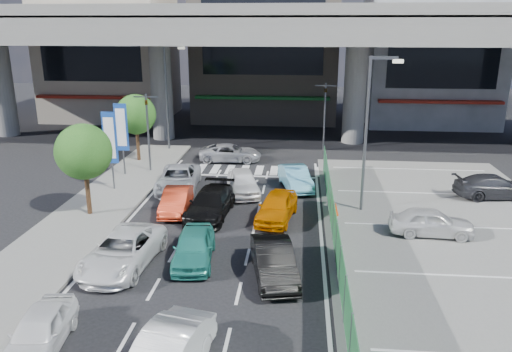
# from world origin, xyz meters

# --- Properties ---
(ground) EXTENTS (120.00, 120.00, 0.00)m
(ground) POSITION_xyz_m (0.00, 0.00, 0.00)
(ground) COLOR black
(ground) RESTS_ON ground
(parking_lot) EXTENTS (12.00, 28.00, 0.06)m
(parking_lot) POSITION_xyz_m (11.00, 2.00, 0.03)
(parking_lot) COLOR slate
(parking_lot) RESTS_ON ground
(sidewalk_left) EXTENTS (4.00, 30.00, 0.12)m
(sidewalk_left) POSITION_xyz_m (-7.00, 4.00, 0.06)
(sidewalk_left) COLOR slate
(sidewalk_left) RESTS_ON ground
(fence_run) EXTENTS (0.16, 22.00, 1.80)m
(fence_run) POSITION_xyz_m (5.30, 1.00, 0.90)
(fence_run) COLOR #1F5B31
(fence_run) RESTS_ON ground
(expressway) EXTENTS (64.00, 14.00, 10.75)m
(expressway) POSITION_xyz_m (0.00, 22.00, 8.76)
(expressway) COLOR slate
(expressway) RESTS_ON ground
(building_west) EXTENTS (12.00, 10.90, 13.00)m
(building_west) POSITION_xyz_m (-16.00, 31.97, 6.49)
(building_west) COLOR #AA9D89
(building_west) RESTS_ON ground
(building_center) EXTENTS (14.00, 10.90, 15.00)m
(building_center) POSITION_xyz_m (0.00, 32.97, 7.49)
(building_center) COLOR gray
(building_center) RESTS_ON ground
(building_east) EXTENTS (12.00, 10.90, 12.00)m
(building_east) POSITION_xyz_m (16.00, 31.97, 5.99)
(building_east) COLOR gray
(building_east) RESTS_ON ground
(traffic_light_left) EXTENTS (1.60, 1.24, 5.20)m
(traffic_light_left) POSITION_xyz_m (-6.20, 12.00, 3.94)
(traffic_light_left) COLOR #595B60
(traffic_light_left) RESTS_ON ground
(traffic_light_right) EXTENTS (1.60, 1.24, 5.20)m
(traffic_light_right) POSITION_xyz_m (5.50, 19.00, 3.94)
(traffic_light_right) COLOR #595B60
(traffic_light_right) RESTS_ON ground
(street_lamp_right) EXTENTS (1.65, 0.22, 8.00)m
(street_lamp_right) POSITION_xyz_m (7.17, 6.00, 4.77)
(street_lamp_right) COLOR #595B60
(street_lamp_right) RESTS_ON ground
(street_lamp_left) EXTENTS (1.65, 0.22, 8.00)m
(street_lamp_left) POSITION_xyz_m (-6.33, 18.00, 4.77)
(street_lamp_left) COLOR #595B60
(street_lamp_left) RESTS_ON ground
(signboard_near) EXTENTS (0.80, 0.14, 4.70)m
(signboard_near) POSITION_xyz_m (-7.20, 7.99, 3.06)
(signboard_near) COLOR #595B60
(signboard_near) RESTS_ON ground
(signboard_far) EXTENTS (0.80, 0.14, 4.70)m
(signboard_far) POSITION_xyz_m (-7.60, 10.99, 3.06)
(signboard_far) COLOR #595B60
(signboard_far) RESTS_ON ground
(tree_near) EXTENTS (2.80, 2.80, 4.80)m
(tree_near) POSITION_xyz_m (-7.00, 4.00, 3.39)
(tree_near) COLOR #382314
(tree_near) RESTS_ON ground
(tree_far) EXTENTS (2.80, 2.80, 4.80)m
(tree_far) POSITION_xyz_m (-7.80, 14.50, 3.39)
(tree_far) COLOR #382314
(tree_far) RESTS_ON ground
(van_white_back_left) EXTENTS (1.86, 3.78, 1.24)m
(van_white_back_left) POSITION_xyz_m (-3.97, -6.79, 0.62)
(van_white_back_left) COLOR white
(van_white_back_left) RESTS_ON ground
(sedan_white_mid_left) EXTENTS (2.68, 5.13, 1.38)m
(sedan_white_mid_left) POSITION_xyz_m (-3.34, -1.31, 0.69)
(sedan_white_mid_left) COLOR white
(sedan_white_mid_left) RESTS_ON ground
(taxi_teal_mid) EXTENTS (1.96, 4.07, 1.34)m
(taxi_teal_mid) POSITION_xyz_m (-0.56, -0.62, 0.67)
(taxi_teal_mid) COLOR teal
(taxi_teal_mid) RESTS_ON ground
(hatch_black_mid_right) EXTENTS (2.26, 4.39, 1.38)m
(hatch_black_mid_right) POSITION_xyz_m (2.81, -1.65, 0.69)
(hatch_black_mid_right) COLOR black
(hatch_black_mid_right) RESTS_ON ground
(taxi_orange_left) EXTENTS (1.57, 3.84, 1.24)m
(taxi_orange_left) POSITION_xyz_m (-2.68, 4.94, 0.62)
(taxi_orange_left) COLOR red
(taxi_orange_left) RESTS_ON ground
(sedan_black_mid) EXTENTS (2.24, 4.87, 1.38)m
(sedan_black_mid) POSITION_xyz_m (-0.78, 4.48, 0.69)
(sedan_black_mid) COLOR black
(sedan_black_mid) RESTS_ON ground
(taxi_orange_right) EXTENTS (2.28, 4.26, 1.38)m
(taxi_orange_right) POSITION_xyz_m (2.62, 4.34, 0.69)
(taxi_orange_right) COLOR #CD6700
(taxi_orange_right) RESTS_ON ground
(wagon_silver_front_left) EXTENTS (2.76, 5.16, 1.38)m
(wagon_silver_front_left) POSITION_xyz_m (-3.42, 8.45, 0.69)
(wagon_silver_front_left) COLOR silver
(wagon_silver_front_left) RESTS_ON ground
(sedan_white_front_mid) EXTENTS (2.58, 4.33, 1.38)m
(sedan_white_front_mid) POSITION_xyz_m (0.47, 8.18, 0.69)
(sedan_white_front_mid) COLOR white
(sedan_white_front_mid) RESTS_ON ground
(kei_truck_front_right) EXTENTS (2.34, 4.24, 1.32)m
(kei_truck_front_right) POSITION_xyz_m (3.47, 9.43, 0.66)
(kei_truck_front_right) COLOR #559EBA
(kei_truck_front_right) RESTS_ON ground
(crossing_wagon_silver) EXTENTS (4.49, 2.20, 1.23)m
(crossing_wagon_silver) POSITION_xyz_m (-1.26, 15.14, 0.61)
(crossing_wagon_silver) COLOR #A3A4AA
(crossing_wagon_silver) RESTS_ON ground
(parked_sedan_white) EXTENTS (3.88, 1.76, 1.29)m
(parked_sedan_white) POSITION_xyz_m (9.85, 2.94, 0.71)
(parked_sedan_white) COLOR silver
(parked_sedan_white) RESTS_ON parking_lot
(parked_sedan_dgrey) EXTENTS (4.63, 2.33, 1.29)m
(parked_sedan_dgrey) POSITION_xyz_m (14.67, 8.64, 0.71)
(parked_sedan_dgrey) COLOR #2B2B30
(parked_sedan_dgrey) RESTS_ON parking_lot
(traffic_cone) EXTENTS (0.44, 0.44, 0.69)m
(traffic_cone) POSITION_xyz_m (5.60, 5.04, 0.40)
(traffic_cone) COLOR #CA3D0B
(traffic_cone) RESTS_ON parking_lot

